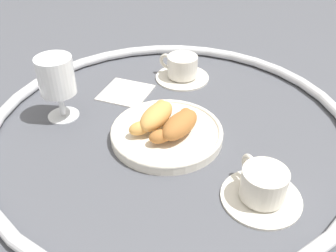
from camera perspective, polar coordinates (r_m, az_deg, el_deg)
name	(u,v)px	position (r m, az deg, el deg)	size (l,w,h in m)	color
ground_plane	(171,129)	(0.79, 0.41, -0.53)	(2.20, 2.20, 0.00)	#4C4F56
table_chrome_rim	(171,125)	(0.78, 0.41, 0.17)	(0.76, 0.76, 0.02)	silver
pastry_plate	(168,133)	(0.76, 0.00, -1.08)	(0.23, 0.23, 0.02)	silver
croissant_large	(179,125)	(0.73, 1.61, 0.16)	(0.13, 0.09, 0.04)	#AD6B33
croissant_small	(155,116)	(0.76, -1.96, 1.48)	(0.13, 0.08, 0.04)	#D6994C
coffee_cup_near	(263,187)	(0.65, 14.11, -8.93)	(0.14, 0.14, 0.06)	silver
coffee_cup_far	(182,69)	(0.96, 2.12, 8.62)	(0.14, 0.14, 0.06)	silver
juice_glass_left	(56,79)	(0.82, -16.52, 6.87)	(0.08, 0.08, 0.14)	white
folded_napkin	(126,92)	(0.92, -6.41, 5.15)	(0.11, 0.11, 0.01)	silver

